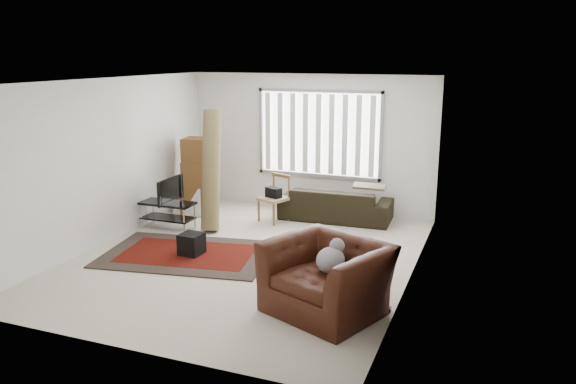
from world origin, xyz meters
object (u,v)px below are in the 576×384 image
Objects in this scene: armchair at (327,273)px; moving_boxes at (199,179)px; tv_stand at (168,209)px; sofa at (336,199)px; side_chair at (274,196)px.

moving_boxes is at bearing 160.45° from armchair.
moving_boxes is (0.01, 1.10, 0.34)m from tv_stand.
sofa is 3.93m from armchair.
tv_stand is 0.47× the size of sofa.
moving_boxes reaches higher than sofa.
sofa is 2.38× the size of side_chair.
tv_stand is at bearing 28.91° from sofa.
side_chair is (1.62, 1.11, 0.13)m from tv_stand.
sofa is at bearing 47.85° from side_chair.
side_chair is at bearing 144.30° from armchair.
armchair is at bearing -36.20° from side_chair.
tv_stand is 1.16m from moving_boxes.
side_chair reaches higher than tv_stand.
armchair is (3.64, -3.29, -0.19)m from moving_boxes.
sofa is at bearing 10.90° from moving_boxes.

